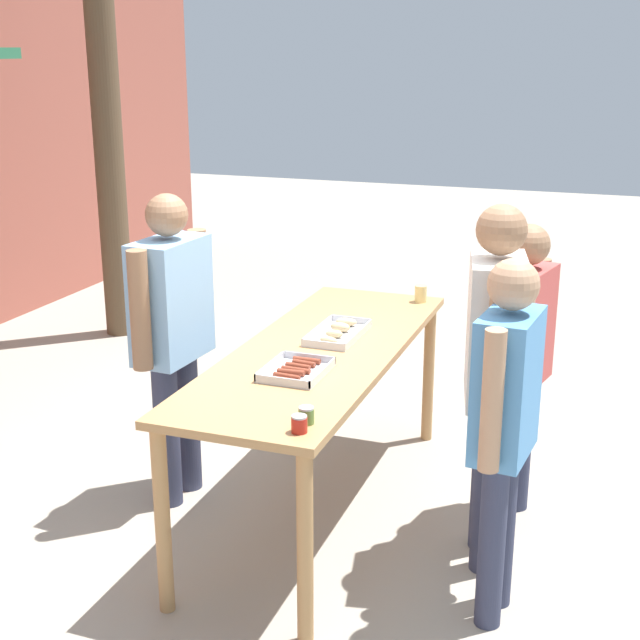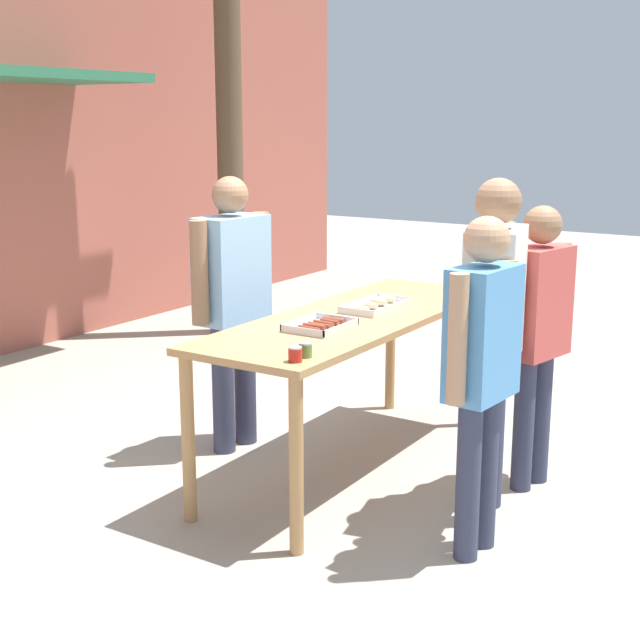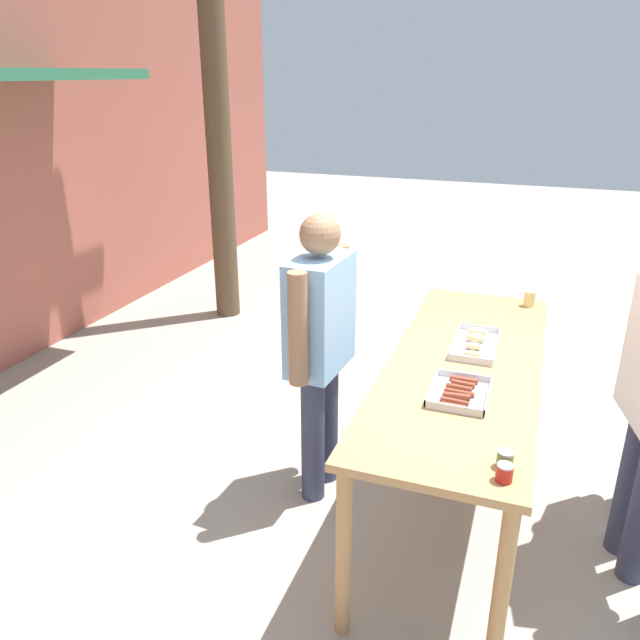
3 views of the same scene
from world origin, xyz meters
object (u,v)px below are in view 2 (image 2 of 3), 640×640
(utility_pole, at_px, (228,46))
(beer_cup, at_px, (469,284))
(food_tray_buns, at_px, (376,305))
(condiment_jar_ketchup, at_px, (305,350))
(food_tray_sausages, at_px, (320,326))
(person_server_behind_table, at_px, (232,291))
(condiment_jar_mustard, at_px, (295,354))
(person_customer_with_cup, at_px, (537,323))
(person_customer_holding_hotdog, at_px, (482,357))
(person_customer_waiting_in_line, at_px, (493,321))

(utility_pole, bearing_deg, beer_cup, -113.97)
(food_tray_buns, relative_size, utility_pole, 0.09)
(condiment_jar_ketchup, relative_size, beer_cup, 0.70)
(food_tray_sausages, distance_m, condiment_jar_ketchup, 0.60)
(beer_cup, relative_size, person_server_behind_table, 0.06)
(condiment_jar_mustard, relative_size, person_customer_with_cup, 0.05)
(beer_cup, bearing_deg, condiment_jar_mustard, -179.90)
(person_customer_holding_hotdog, distance_m, person_customer_waiting_in_line, 0.47)
(food_tray_sausages, distance_m, person_customer_holding_hotdog, 1.05)
(person_customer_holding_hotdog, height_order, person_customer_waiting_in_line, person_customer_waiting_in_line)
(condiment_jar_mustard, bearing_deg, person_customer_holding_hotdog, -61.66)
(food_tray_buns, bearing_deg, condiment_jar_ketchup, -167.55)
(person_customer_with_cup, bearing_deg, person_customer_waiting_in_line, 4.05)
(food_tray_sausages, xyz_separation_m, condiment_jar_ketchup, (-0.54, -0.26, 0.02))
(food_tray_sausages, xyz_separation_m, food_tray_buns, (0.63, 0.00, 0.01))
(food_tray_buns, relative_size, beer_cup, 4.62)
(person_customer_holding_hotdog, relative_size, utility_pole, 0.31)
(condiment_jar_ketchup, bearing_deg, person_customer_waiting_in_line, -40.27)
(food_tray_buns, distance_m, person_customer_holding_hotdog, 1.33)
(person_server_behind_table, bearing_deg, person_customer_holding_hotdog, -101.45)
(food_tray_buns, height_order, person_customer_with_cup, person_customer_with_cup)
(condiment_jar_mustard, distance_m, person_customer_holding_hotdog, 0.87)
(person_customer_holding_hotdog, xyz_separation_m, person_customer_with_cup, (0.93, 0.05, -0.02))
(food_tray_buns, bearing_deg, beer_cup, -17.82)
(food_tray_buns, distance_m, beer_cup, 0.85)
(condiment_jar_ketchup, bearing_deg, utility_pole, 42.48)
(food_tray_sausages, xyz_separation_m, utility_pole, (2.79, 2.79, 1.75))
(condiment_jar_mustard, xyz_separation_m, condiment_jar_ketchup, (0.09, 0.00, 0.00))
(condiment_jar_ketchup, height_order, person_server_behind_table, person_server_behind_table)
(person_customer_holding_hotdog, distance_m, person_customer_with_cup, 0.93)
(food_tray_buns, distance_m, person_customer_waiting_in_line, 0.99)
(beer_cup, height_order, person_customer_with_cup, person_customer_with_cup)
(condiment_jar_mustard, bearing_deg, food_tray_sausages, 22.60)
(food_tray_buns, relative_size, person_server_behind_table, 0.28)
(person_customer_with_cup, relative_size, person_customer_waiting_in_line, 0.90)
(person_server_behind_table, bearing_deg, food_tray_buns, -63.82)
(condiment_jar_ketchup, xyz_separation_m, utility_pole, (3.33, 3.05, 1.73))
(condiment_jar_mustard, height_order, beer_cup, beer_cup)
(food_tray_sausages, height_order, person_server_behind_table, person_server_behind_table)
(food_tray_sausages, bearing_deg, person_customer_holding_hotdog, -101.89)
(food_tray_buns, bearing_deg, person_customer_holding_hotdog, -129.47)
(person_customer_with_cup, height_order, utility_pole, utility_pole)
(condiment_jar_mustard, bearing_deg, person_customer_waiting_in_line, -36.84)
(condiment_jar_mustard, xyz_separation_m, utility_pole, (3.42, 3.05, 1.73))
(condiment_jar_mustard, xyz_separation_m, person_customer_holding_hotdog, (0.41, -0.77, 0.00))
(food_tray_buns, relative_size, person_customer_with_cup, 0.30)
(condiment_jar_mustard, height_order, person_customer_holding_hotdog, person_customer_holding_hotdog)
(food_tray_buns, bearing_deg, person_customer_waiting_in_line, -114.08)
(person_customer_holding_hotdog, bearing_deg, person_server_behind_table, -99.76)
(beer_cup, relative_size, person_customer_holding_hotdog, 0.06)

